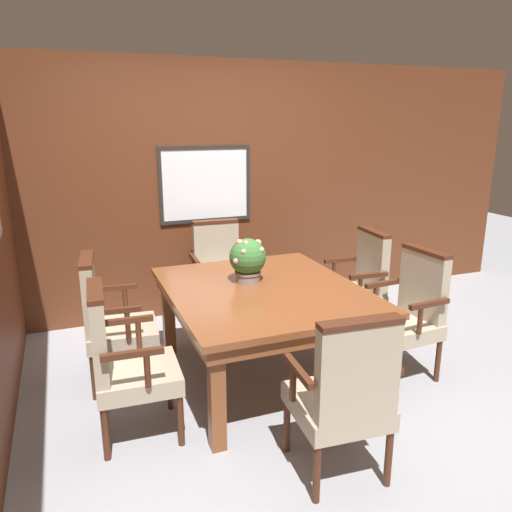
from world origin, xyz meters
TOP-DOWN VIEW (x-y plane):
  - ground_plane at (0.00, 0.00)m, footprint 14.00×14.00m
  - wall_back at (-0.00, 1.80)m, footprint 7.20×0.08m
  - dining_table at (-0.04, 0.26)m, footprint 1.35×1.58m
  - chair_right_near at (1.00, -0.06)m, footprint 0.52×0.55m
  - chair_head_near at (-0.05, -0.90)m, footprint 0.55×0.53m
  - chair_head_far at (-0.02, 1.43)m, footprint 0.54×0.52m
  - chair_left_near at (-1.09, -0.10)m, footprint 0.52×0.54m
  - chair_left_far at (-1.10, 0.60)m, footprint 0.53×0.56m
  - chair_right_far at (1.01, 0.64)m, footprint 0.53×0.55m
  - potted_plant at (-0.10, 0.43)m, footprint 0.27×0.27m

SIDE VIEW (x-z plane):
  - ground_plane at x=0.00m, z-range 0.00..0.00m
  - chair_right_near at x=1.00m, z-range 0.02..1.00m
  - chair_head_near at x=-0.05m, z-range 0.02..1.00m
  - chair_head_far at x=-0.02m, z-range 0.02..1.00m
  - chair_left_near at x=-1.09m, z-range 0.02..1.00m
  - chair_left_far at x=-1.10m, z-range 0.02..1.00m
  - chair_right_far at x=1.01m, z-range 0.02..1.00m
  - dining_table at x=-0.04m, z-range 0.27..0.99m
  - potted_plant at x=-0.10m, z-range 0.73..1.06m
  - wall_back at x=0.00m, z-range 0.00..2.45m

